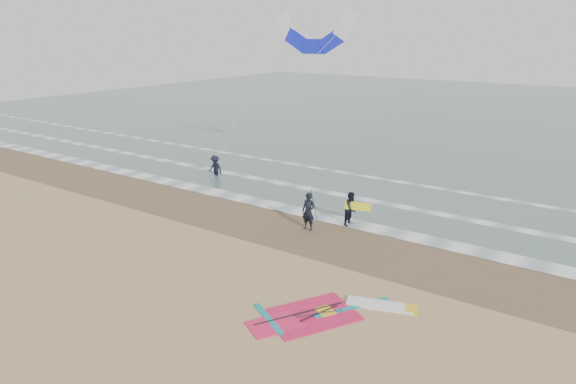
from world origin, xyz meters
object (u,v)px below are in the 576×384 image
Objects in this scene: person_walking at (351,209)px; surf_kite at (314,36)px; windsurf_rig at (331,313)px; person_wading at (215,163)px; person_standing at (308,212)px.

surf_kite is at bearing 48.33° from person_walking.
windsurf_rig is 2.88× the size of person_wading.
person_standing is 11.30m from person_wading.
person_standing is 0.20× the size of surf_kite.
person_wading reaches higher than person_walking.
person_walking is at bearing -10.13° from person_wading.
person_wading is at bearing 144.05° from windsurf_rig.
surf_kite reaches higher than windsurf_rig.
person_standing reaches higher than person_wading.
person_wading reaches higher than windsurf_rig.
windsurf_rig is at bearing -53.13° from person_standing.
surf_kite is (-6.94, 7.54, 8.04)m from person_walking.
windsurf_rig is 7.83m from person_standing.
person_wading is (-11.67, 3.01, 0.02)m from person_walking.
person_walking reaches higher than windsurf_rig.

